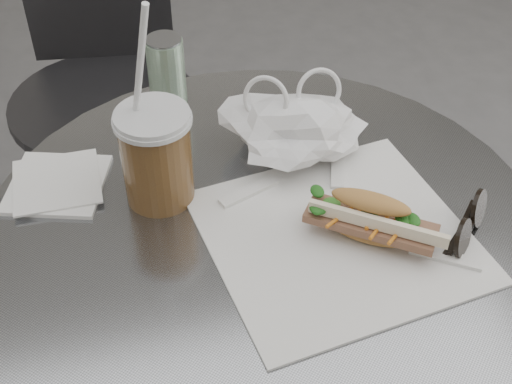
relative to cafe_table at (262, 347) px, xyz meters
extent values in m
cylinder|color=slate|center=(0.00, 0.00, -0.10)|extent=(0.08, 0.08, 0.71)
cylinder|color=slate|center=(0.00, 0.00, 0.26)|extent=(0.76, 0.76, 0.02)
cylinder|color=#2B2A2D|center=(-0.18, 0.70, -0.45)|extent=(0.37, 0.37, 0.02)
cylinder|color=#2B2A2D|center=(-0.18, 0.70, -0.22)|extent=(0.07, 0.07, 0.49)
cylinder|color=#2B2A2D|center=(-0.18, 0.70, 0.03)|extent=(0.42, 0.42, 0.02)
cube|color=white|center=(0.09, -0.05, 0.28)|extent=(0.37, 0.35, 0.00)
ellipsoid|color=#AC6D41|center=(0.12, -0.06, 0.29)|extent=(0.21, 0.18, 0.02)
cube|color=brown|center=(0.12, -0.06, 0.31)|extent=(0.16, 0.14, 0.01)
ellipsoid|color=#AC6D41|center=(0.12, -0.06, 0.33)|extent=(0.21, 0.18, 0.04)
cylinder|color=brown|center=(-0.12, 0.09, 0.34)|extent=(0.09, 0.09, 0.13)
cylinder|color=silver|center=(-0.12, 0.09, 0.41)|extent=(0.10, 0.10, 0.01)
cylinder|color=white|center=(-0.13, 0.10, 0.45)|extent=(0.05, 0.06, 0.24)
cylinder|color=black|center=(0.23, -0.11, 0.30)|extent=(0.05, 0.05, 0.05)
cylinder|color=black|center=(0.27, -0.07, 0.30)|extent=(0.05, 0.05, 0.05)
cube|color=black|center=(0.25, -0.09, 0.29)|extent=(0.02, 0.02, 0.00)
cube|color=white|center=(-0.26, 0.15, 0.28)|extent=(0.16, 0.16, 0.01)
cube|color=white|center=(-0.26, 0.15, 0.28)|extent=(0.12, 0.12, 0.00)
cylinder|color=#549057|center=(-0.07, 0.32, 0.33)|extent=(0.06, 0.06, 0.11)
cylinder|color=slate|center=(-0.07, 0.32, 0.39)|extent=(0.06, 0.06, 0.00)
camera|label=1|loc=(-0.18, -0.65, 0.94)|focal=50.00mm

